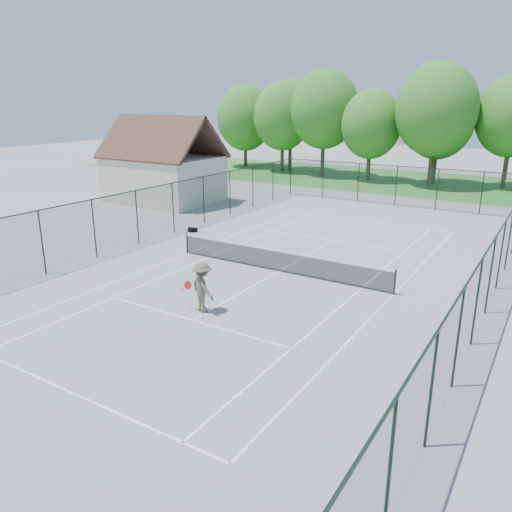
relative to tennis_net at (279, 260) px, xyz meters
name	(u,v)px	position (x,y,z in m)	size (l,w,h in m)	color
ground	(278,271)	(0.00, 0.00, -0.58)	(140.00, 140.00, 0.00)	gray
grass_far	(432,184)	(0.00, 30.00, -0.57)	(80.00, 16.00, 0.01)	#357F2E
court_lines	(278,271)	(0.00, 0.00, -0.57)	(11.05, 23.85, 0.01)	white
tennis_net	(279,260)	(0.00, 0.00, 0.00)	(11.08, 0.08, 1.10)	black
fence_enclosure	(279,240)	(0.00, 0.00, 0.98)	(18.05, 36.05, 3.02)	#1C3A26
utility_building	(163,162)	(-16.00, 10.00, 2.54)	(8.60, 6.27, 6.63)	beige
tree_line_far	(439,119)	(0.00, 30.00, 5.42)	(39.40, 6.40, 9.70)	#483A26
sports_bag_a	(191,230)	(-8.13, 3.54, -0.44)	(0.35, 0.21, 0.28)	black
sports_bag_b	(194,230)	(-7.96, 3.67, -0.44)	(0.34, 0.21, 0.27)	black
tennis_player	(203,287)	(-0.16, -5.54, 0.40)	(1.87, 1.15, 1.96)	#595C40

